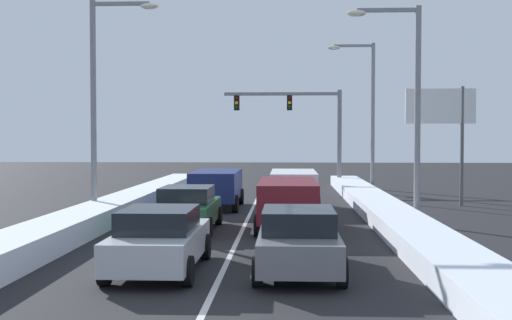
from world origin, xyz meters
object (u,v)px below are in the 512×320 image
object	(u,v)px
suv_white_right_lane_third	(293,186)
sedan_green_center_lane_second	(187,208)
suv_navy_center_lane_third	(217,185)
street_lamp_left_mid	(102,89)
suv_maroon_right_lane_second	(288,200)
street_lamp_right_mid	(367,104)
street_lamp_right_near	(407,94)
traffic_light_gantry	(303,117)
roadside_sign_right	(440,119)
sedan_gray_right_lane_nearest	(298,240)
sedan_silver_center_lane_nearest	(160,239)

from	to	relation	value
suv_white_right_lane_third	sedan_green_center_lane_second	xyz separation A→B (m)	(-3.65, -6.82, -0.25)
suv_navy_center_lane_third	street_lamp_left_mid	size ratio (longest dim) A/B	0.58
suv_maroon_right_lane_second	street_lamp_right_mid	xyz separation A→B (m)	(4.46, 14.74, 4.03)
suv_maroon_right_lane_second	street_lamp_right_near	distance (m)	5.85
suv_maroon_right_lane_second	street_lamp_right_mid	distance (m)	15.92
traffic_light_gantry	roadside_sign_right	bearing A→B (deg)	-62.69
sedan_gray_right_lane_nearest	suv_white_right_lane_third	xyz separation A→B (m)	(0.04, 13.47, 0.25)
traffic_light_gantry	street_lamp_left_mid	size ratio (longest dim) A/B	0.90
suv_navy_center_lane_third	suv_maroon_right_lane_second	bearing A→B (deg)	-64.37
sedan_green_center_lane_second	suv_white_right_lane_third	bearing A→B (deg)	61.83
sedan_silver_center_lane_nearest	roadside_sign_right	distance (m)	18.63
traffic_light_gantry	sedan_green_center_lane_second	bearing A→B (deg)	-102.26
suv_maroon_right_lane_second	suv_white_right_lane_third	world-z (taller)	same
sedan_silver_center_lane_nearest	suv_white_right_lane_third	bearing A→B (deg)	76.31
street_lamp_right_near	traffic_light_gantry	bearing A→B (deg)	100.14
sedan_silver_center_lane_nearest	traffic_light_gantry	distance (m)	27.54
suv_maroon_right_lane_second	street_lamp_right_mid	world-z (taller)	street_lamp_right_mid
traffic_light_gantry	street_lamp_right_mid	xyz separation A→B (m)	(3.44, -4.99, 0.54)
suv_white_right_lane_third	street_lamp_right_mid	world-z (taller)	street_lamp_right_mid
sedan_gray_right_lane_nearest	suv_maroon_right_lane_second	size ratio (longest dim) A/B	0.92
sedan_gray_right_lane_nearest	street_lamp_right_near	world-z (taller)	street_lamp_right_near
street_lamp_right_mid	suv_maroon_right_lane_second	bearing A→B (deg)	-106.83
roadside_sign_right	suv_white_right_lane_third	bearing A→B (deg)	-164.92
suv_navy_center_lane_third	sedan_silver_center_lane_nearest	bearing A→B (deg)	-89.49
suv_maroon_right_lane_second	suv_navy_center_lane_third	size ratio (longest dim) A/B	1.00
street_lamp_right_mid	roadside_sign_right	distance (m)	7.20
street_lamp_right_mid	roadside_sign_right	bearing A→B (deg)	-68.89
suv_white_right_lane_third	traffic_light_gantry	bearing A→B (deg)	86.79
suv_white_right_lane_third	sedan_gray_right_lane_nearest	bearing A→B (deg)	-90.15
sedan_silver_center_lane_nearest	street_lamp_right_mid	distance (m)	23.62
suv_white_right_lane_third	street_lamp_right_mid	xyz separation A→B (m)	(4.20, 8.47, 4.03)
sedan_green_center_lane_second	suv_navy_center_lane_third	bearing A→B (deg)	88.09
suv_maroon_right_lane_second	sedan_green_center_lane_second	size ratio (longest dim) A/B	1.09
sedan_gray_right_lane_nearest	suv_navy_center_lane_third	xyz separation A→B (m)	(-3.38, 13.78, 0.25)
street_lamp_right_near	street_lamp_left_mid	bearing A→B (deg)	174.49
suv_navy_center_lane_third	street_lamp_right_near	world-z (taller)	street_lamp_right_near
sedan_green_center_lane_second	street_lamp_right_mid	xyz separation A→B (m)	(7.85, 15.29, 4.28)
suv_white_right_lane_third	traffic_light_gantry	size ratio (longest dim) A/B	0.65
street_lamp_left_mid	roadside_sign_right	xyz separation A→B (m)	(14.16, 5.58, -1.00)
roadside_sign_right	sedan_silver_center_lane_nearest	bearing A→B (deg)	-123.25
traffic_light_gantry	suv_navy_center_lane_third	bearing A→B (deg)	-107.58
street_lamp_right_near	street_lamp_right_mid	bearing A→B (deg)	89.28
sedan_gray_right_lane_nearest	suv_maroon_right_lane_second	distance (m)	7.22
roadside_sign_right	street_lamp_right_near	bearing A→B (deg)	-112.27
sedan_gray_right_lane_nearest	suv_maroon_right_lane_second	world-z (taller)	suv_maroon_right_lane_second
sedan_gray_right_lane_nearest	suv_maroon_right_lane_second	xyz separation A→B (m)	(-0.23, 7.21, 0.25)
sedan_gray_right_lane_nearest	street_lamp_left_mid	bearing A→B (deg)	127.15
suv_maroon_right_lane_second	roadside_sign_right	bearing A→B (deg)	49.01
sedan_gray_right_lane_nearest	suv_white_right_lane_third	world-z (taller)	suv_white_right_lane_third
sedan_silver_center_lane_nearest	street_lamp_left_mid	xyz separation A→B (m)	(-4.11, 9.76, 4.26)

